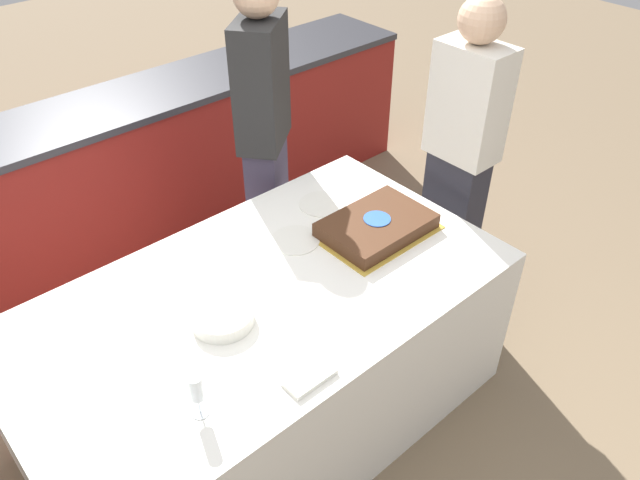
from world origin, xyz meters
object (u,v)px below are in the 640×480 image
(person_cutting_cake, at_px, (265,140))
(person_seated_right, at_px, (459,163))
(cake, at_px, (377,226))
(wine_glass, at_px, (196,390))
(plate_stack, at_px, (222,317))

(person_cutting_cake, distance_m, person_seated_right, 0.97)
(cake, height_order, wine_glass, wine_glass)
(wine_glass, relative_size, person_cutting_cake, 0.10)
(plate_stack, height_order, person_cutting_cake, person_cutting_cake)
(cake, xyz_separation_m, person_seated_right, (0.58, 0.02, 0.08))
(wine_glass, relative_size, person_seated_right, 0.10)
(person_cutting_cake, height_order, person_seated_right, person_cutting_cake)
(plate_stack, relative_size, person_seated_right, 0.14)
(plate_stack, bearing_deg, person_seated_right, 1.52)
(cake, xyz_separation_m, wine_glass, (-1.11, -0.30, 0.08))
(wine_glass, bearing_deg, plate_stack, 45.43)
(plate_stack, relative_size, wine_glass, 1.40)
(person_seated_right, bearing_deg, wine_glass, -79.11)
(wine_glass, bearing_deg, person_seated_right, 10.89)
(plate_stack, xyz_separation_m, person_cutting_cake, (0.82, 0.81, 0.11))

